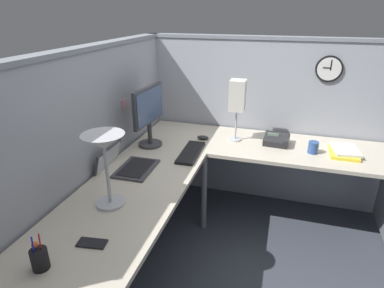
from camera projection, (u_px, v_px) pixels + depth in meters
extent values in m
plane|color=#383D47|center=(217.00, 241.00, 2.69)|extent=(6.80, 6.80, 0.00)
cube|color=#999EA8|center=(90.00, 164.00, 2.29)|extent=(2.57, 0.10, 1.55)
cube|color=gray|center=(74.00, 50.00, 1.98)|extent=(2.57, 0.12, 0.03)
cube|color=#999EA8|center=(266.00, 124.00, 3.09)|extent=(0.10, 2.37, 1.55)
cube|color=gray|center=(274.00, 38.00, 2.78)|extent=(0.12, 2.37, 0.03)
cube|color=beige|center=(141.00, 180.00, 2.20)|extent=(2.35, 0.66, 0.03)
cube|color=beige|center=(303.00, 150.00, 2.67)|extent=(0.66, 1.49, 0.03)
cylinder|color=slate|center=(204.00, 193.00, 2.74)|extent=(0.05, 0.05, 0.70)
cylinder|color=#38383D|center=(150.00, 144.00, 2.72)|extent=(0.20, 0.20, 0.02)
cylinder|color=#38383D|center=(150.00, 133.00, 2.68)|extent=(0.04, 0.04, 0.20)
cube|color=#38383D|center=(148.00, 105.00, 2.59)|extent=(0.46, 0.06, 0.30)
cube|color=#384C72|center=(150.00, 105.00, 2.58)|extent=(0.42, 0.03, 0.26)
cube|color=#38383D|center=(136.00, 169.00, 2.31)|extent=(0.34, 0.25, 0.02)
cube|color=black|center=(136.00, 167.00, 2.31)|extent=(0.29, 0.19, 0.00)
cube|color=#38383D|center=(108.00, 160.00, 2.35)|extent=(0.34, 0.08, 0.22)
cube|color=silver|center=(109.00, 160.00, 2.35)|extent=(0.31, 0.06, 0.18)
cube|color=black|center=(191.00, 152.00, 2.56)|extent=(0.43, 0.15, 0.02)
ellipsoid|color=#232326|center=(203.00, 138.00, 2.84)|extent=(0.06, 0.10, 0.03)
cylinder|color=#B7BABF|center=(111.00, 203.00, 1.91)|extent=(0.17, 0.17, 0.02)
cylinder|color=#B7BABF|center=(107.00, 174.00, 1.83)|extent=(0.02, 0.02, 0.38)
cone|color=#B7BABF|center=(104.00, 142.00, 1.76)|extent=(0.24, 0.24, 0.09)
cylinder|color=black|center=(40.00, 259.00, 1.42)|extent=(0.08, 0.08, 0.10)
cylinder|color=#1E1EB2|center=(33.00, 249.00, 1.39)|extent=(0.01, 0.01, 0.13)
cylinder|color=#B21E1E|center=(40.00, 246.00, 1.41)|extent=(0.01, 0.02, 0.13)
cylinder|color=#D8591E|center=(35.00, 244.00, 1.40)|extent=(0.03, 0.03, 0.01)
cube|color=black|center=(92.00, 243.00, 1.59)|extent=(0.09, 0.15, 0.01)
cube|color=#232326|center=(276.00, 140.00, 2.73)|extent=(0.20, 0.21, 0.10)
cube|color=#8CA58C|center=(273.00, 136.00, 2.73)|extent=(0.02, 0.09, 0.04)
cube|color=#232326|center=(287.00, 140.00, 2.70)|extent=(0.19, 0.05, 0.04)
cube|color=yellow|center=(344.00, 153.00, 2.56)|extent=(0.28, 0.21, 0.02)
cube|color=silver|center=(345.00, 150.00, 2.56)|extent=(0.28, 0.22, 0.02)
cylinder|color=#B7BABF|center=(235.00, 139.00, 2.84)|extent=(0.11, 0.11, 0.01)
cylinder|color=#B7BABF|center=(236.00, 125.00, 2.78)|extent=(0.02, 0.02, 0.27)
cube|color=silver|center=(238.00, 95.00, 2.68)|extent=(0.13, 0.13, 0.26)
cylinder|color=#2D4C8C|center=(313.00, 147.00, 2.56)|extent=(0.08, 0.08, 0.10)
cylinder|color=black|center=(329.00, 69.00, 2.70)|extent=(0.03, 0.22, 0.22)
cylinder|color=white|center=(329.00, 69.00, 2.68)|extent=(0.00, 0.19, 0.19)
cube|color=black|center=(327.00, 68.00, 2.68)|extent=(0.00, 0.06, 0.01)
cube|color=black|center=(331.00, 65.00, 2.66)|extent=(0.00, 0.01, 0.08)
cube|color=pink|center=(124.00, 103.00, 2.56)|extent=(0.06, 0.00, 0.07)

